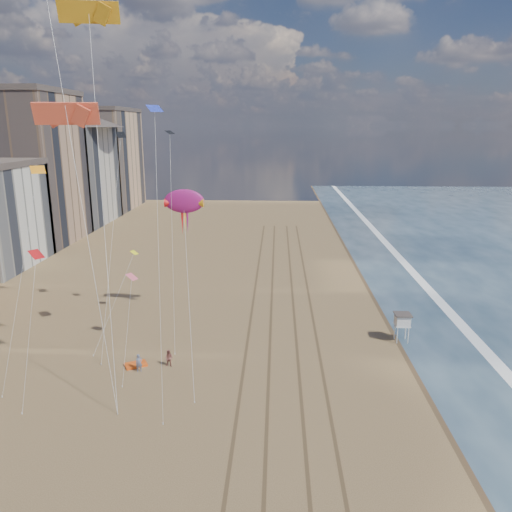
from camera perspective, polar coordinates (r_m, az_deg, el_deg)
The scene contains 11 objects.
wet_sand at distance 68.63m, azimuth 16.89°, elevation -4.91°, with size 260.00×260.00×0.00m, color #42301E.
foam at distance 69.79m, azimuth 20.24°, elevation -4.86°, with size 260.00×260.00×0.00m, color white.
tracks at distance 57.12m, azimuth 3.04°, elevation -8.26°, with size 7.68×120.00×0.01m.
buildings at distance 100.60m, azimuth -26.04°, elevation 8.23°, with size 34.72×131.35×29.00m.
lifeguard_stand at distance 55.17m, azimuth 16.39°, elevation -7.05°, with size 1.72×1.72×3.10m.
grounded_kite at distance 50.09m, azimuth -13.57°, elevation -11.98°, with size 2.01×1.28×0.23m, color #EB5213.
show_kite at distance 57.53m, azimuth -8.21°, elevation 6.17°, with size 4.52×10.20×23.60m.
kite_flyer_a at distance 48.64m, azimuth -13.23°, elevation -11.81°, with size 0.63×0.41×1.73m, color slate.
kite_flyer_b at distance 49.04m, azimuth -9.90°, elevation -11.44°, with size 0.81×0.63×1.66m, color brown.
parafoils at distance 47.74m, azimuth -21.03°, elevation 23.59°, with size 7.37×10.70×12.12m.
small_kites at distance 50.44m, azimuth -17.09°, elevation 8.05°, with size 13.60×15.64×16.92m.
Camera 1 is at (1.83, -22.63, 22.19)m, focal length 35.00 mm.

